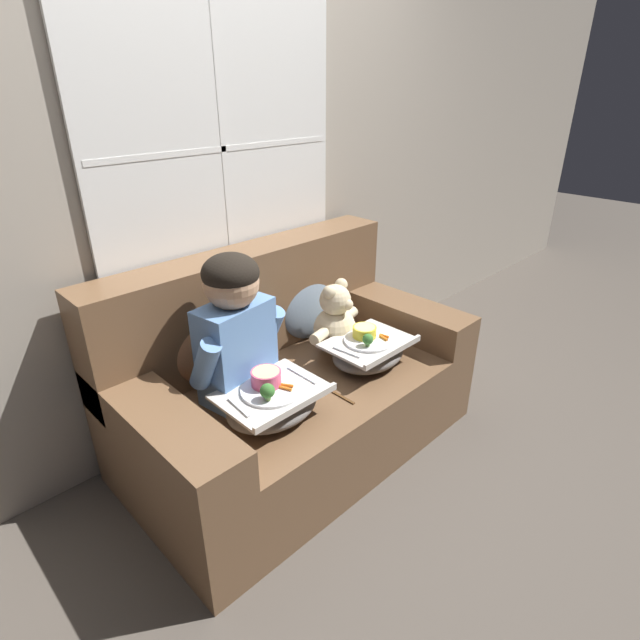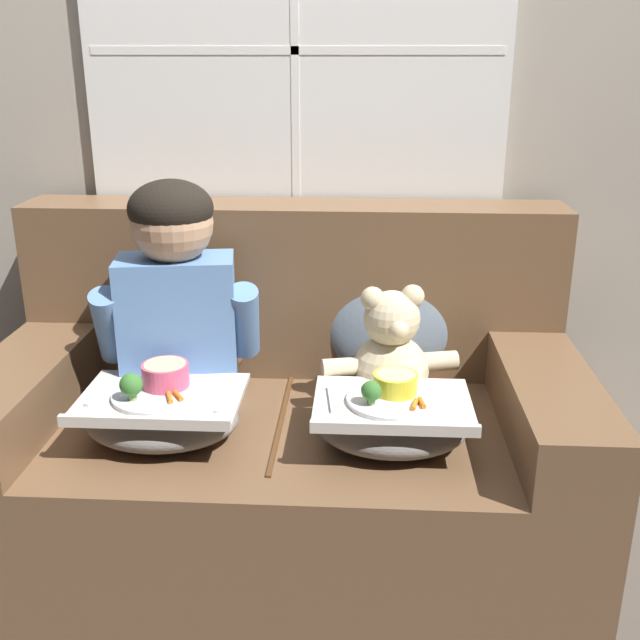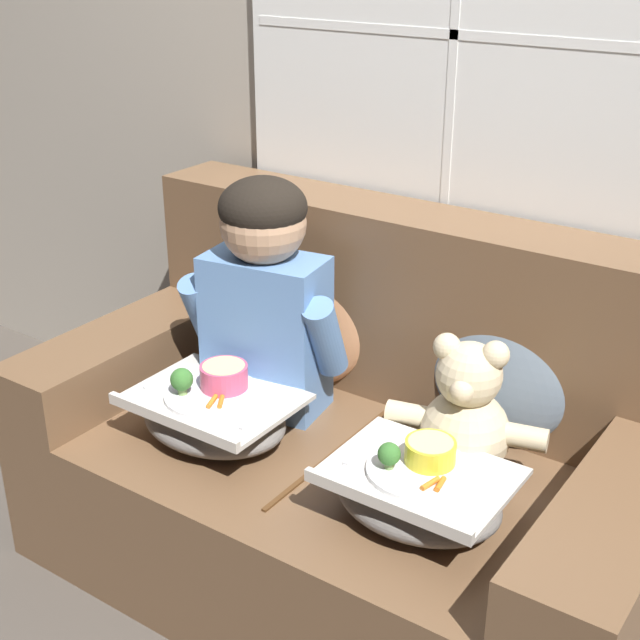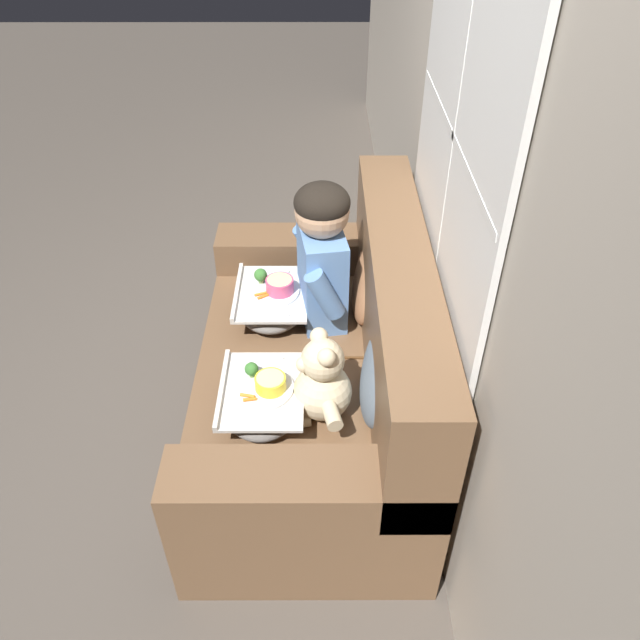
{
  "view_description": "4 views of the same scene",
  "coord_description": "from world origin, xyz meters",
  "px_view_note": "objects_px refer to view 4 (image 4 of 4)",
  "views": [
    {
      "loc": [
        -1.3,
        -1.45,
        1.62
      ],
      "look_at": [
        0.1,
        -0.04,
        0.66
      ],
      "focal_mm": 28.0,
      "sensor_mm": 36.0,
      "label": 1
    },
    {
      "loc": [
        0.21,
        -1.84,
        1.33
      ],
      "look_at": [
        0.1,
        0.02,
        0.67
      ],
      "focal_mm": 42.0,
      "sensor_mm": 36.0,
      "label": 2
    },
    {
      "loc": [
        1.03,
        -1.6,
        1.61
      ],
      "look_at": [
        -0.11,
        0.05,
        0.7
      ],
      "focal_mm": 50.0,
      "sensor_mm": 36.0,
      "label": 3
    },
    {
      "loc": [
        1.87,
        0.04,
        2.13
      ],
      "look_at": [
        0.11,
        0.05,
        0.7
      ],
      "focal_mm": 35.0,
      "sensor_mm": 36.0,
      "label": 4
    }
  ],
  "objects_px": {
    "throw_pillow_behind_child": "(369,278)",
    "lap_tray_child": "(272,301)",
    "teddy_bear": "(321,383)",
    "throw_pillow_behind_teddy": "(380,374)",
    "child_figure": "(322,248)",
    "lap_tray_teddy": "(263,399)",
    "couch": "(327,372)"
  },
  "relations": [
    {
      "from": "child_figure",
      "to": "lap_tray_child",
      "type": "bearing_deg",
      "value": -90.14
    },
    {
      "from": "throw_pillow_behind_child",
      "to": "lap_tray_child",
      "type": "xyz_separation_m",
      "value": [
        -0.0,
        -0.42,
        -0.12
      ]
    },
    {
      "from": "teddy_bear",
      "to": "throw_pillow_behind_teddy",
      "type": "bearing_deg",
      "value": 90.31
    },
    {
      "from": "couch",
      "to": "lap_tray_teddy",
      "type": "xyz_separation_m",
      "value": [
        0.29,
        -0.24,
        0.15
      ]
    },
    {
      "from": "throw_pillow_behind_teddy",
      "to": "lap_tray_teddy",
      "type": "xyz_separation_m",
      "value": [
        -0.0,
        -0.42,
        -0.12
      ]
    },
    {
      "from": "couch",
      "to": "lap_tray_teddy",
      "type": "relative_size",
      "value": 4.1
    },
    {
      "from": "lap_tray_child",
      "to": "throw_pillow_behind_child",
      "type": "bearing_deg",
      "value": 89.95
    },
    {
      "from": "lap_tray_teddy",
      "to": "throw_pillow_behind_teddy",
      "type": "bearing_deg",
      "value": 89.96
    },
    {
      "from": "couch",
      "to": "teddy_bear",
      "type": "xyz_separation_m",
      "value": [
        0.29,
        -0.02,
        0.23
      ]
    },
    {
      "from": "child_figure",
      "to": "lap_tray_child",
      "type": "height_order",
      "value": "child_figure"
    },
    {
      "from": "child_figure",
      "to": "teddy_bear",
      "type": "height_order",
      "value": "child_figure"
    },
    {
      "from": "couch",
      "to": "throw_pillow_behind_teddy",
      "type": "relative_size",
      "value": 4.01
    },
    {
      "from": "couch",
      "to": "child_figure",
      "type": "bearing_deg",
      "value": -176.1
    },
    {
      "from": "throw_pillow_behind_teddy",
      "to": "teddy_bear",
      "type": "relative_size",
      "value": 1.05
    },
    {
      "from": "child_figure",
      "to": "teddy_bear",
      "type": "bearing_deg",
      "value": -0.36
    },
    {
      "from": "throw_pillow_behind_teddy",
      "to": "couch",
      "type": "bearing_deg",
      "value": -147.86
    },
    {
      "from": "throw_pillow_behind_child",
      "to": "child_figure",
      "type": "distance_m",
      "value": 0.25
    },
    {
      "from": "couch",
      "to": "child_figure",
      "type": "height_order",
      "value": "child_figure"
    },
    {
      "from": "throw_pillow_behind_child",
      "to": "teddy_bear",
      "type": "relative_size",
      "value": 1.1
    },
    {
      "from": "child_figure",
      "to": "lap_tray_teddy",
      "type": "height_order",
      "value": "child_figure"
    },
    {
      "from": "throw_pillow_behind_child",
      "to": "lap_tray_teddy",
      "type": "height_order",
      "value": "throw_pillow_behind_child"
    },
    {
      "from": "throw_pillow_behind_child",
      "to": "child_figure",
      "type": "bearing_deg",
      "value": -89.95
    },
    {
      "from": "teddy_bear",
      "to": "child_figure",
      "type": "bearing_deg",
      "value": 179.64
    },
    {
      "from": "throw_pillow_behind_teddy",
      "to": "lap_tray_teddy",
      "type": "distance_m",
      "value": 0.44
    },
    {
      "from": "throw_pillow_behind_child",
      "to": "lap_tray_child",
      "type": "height_order",
      "value": "throw_pillow_behind_child"
    },
    {
      "from": "teddy_bear",
      "to": "lap_tray_child",
      "type": "height_order",
      "value": "teddy_bear"
    },
    {
      "from": "throw_pillow_behind_teddy",
      "to": "lap_tray_child",
      "type": "relative_size",
      "value": 0.98
    },
    {
      "from": "teddy_bear",
      "to": "lap_tray_child",
      "type": "bearing_deg",
      "value": -160.01
    },
    {
      "from": "couch",
      "to": "throw_pillow_behind_child",
      "type": "bearing_deg",
      "value": 147.86
    },
    {
      "from": "couch",
      "to": "teddy_bear",
      "type": "relative_size",
      "value": 4.21
    },
    {
      "from": "throw_pillow_behind_child",
      "to": "teddy_bear",
      "type": "height_order",
      "value": "throw_pillow_behind_child"
    },
    {
      "from": "throw_pillow_behind_teddy",
      "to": "teddy_bear",
      "type": "distance_m",
      "value": 0.21
    }
  ]
}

